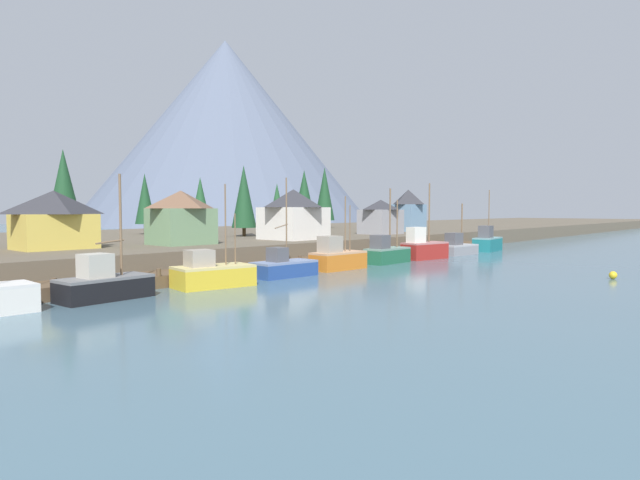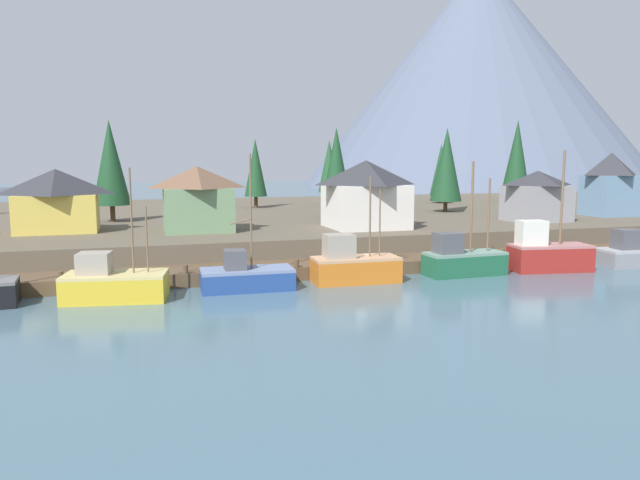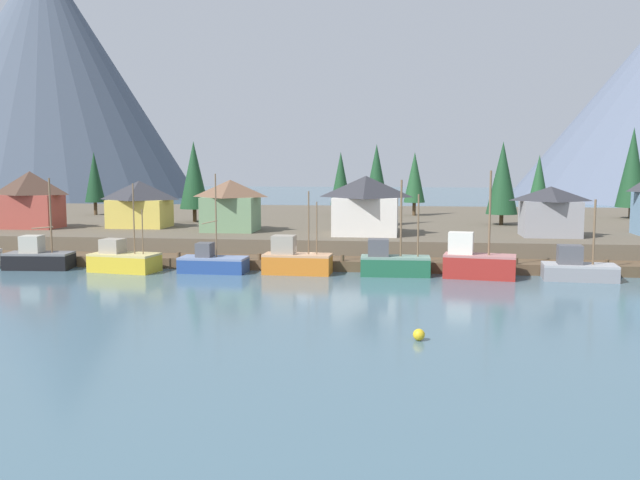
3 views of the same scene
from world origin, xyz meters
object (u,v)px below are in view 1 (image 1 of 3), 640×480
conifer_mid_right (304,197)px  conifer_back_left (200,199)px  fishing_boat_yellow (212,274)px  fishing_boat_teal (487,242)px  fishing_boat_grey (457,248)px  conifer_mid_left (325,194)px  house_white (293,214)px  house_green (181,217)px  conifer_near_right (244,197)px  house_yellow (54,219)px  conifer_far_left (277,203)px  fishing_boat_blue (283,267)px  channel_buoy (613,275)px  fishing_boat_green (387,253)px  fishing_boat_red (424,248)px  fishing_boat_black (104,284)px  house_grey (381,217)px  conifer_back_right (64,189)px  conifer_near_left (145,199)px  fishing_boat_orange (337,258)px

conifer_mid_right → conifer_back_left: size_ratio=1.12×
fishing_boat_yellow → fishing_boat_teal: fishing_boat_teal is taller
fishing_boat_grey → conifer_mid_left: conifer_mid_left is taller
house_white → conifer_back_left: 28.25m
house_green → conifer_near_right: bearing=28.8°
house_yellow → conifer_mid_right: conifer_mid_right is taller
conifer_near_right → conifer_far_left: 28.01m
house_white → conifer_back_left: size_ratio=0.78×
fishing_boat_blue → conifer_mid_right: conifer_mid_right is taller
channel_buoy → conifer_far_left: bearing=74.4°
fishing_boat_green → fishing_boat_red: (7.48, -0.42, 0.21)m
conifer_back_left → conifer_far_left: conifer_back_left is taller
fishing_boat_black → fishing_boat_red: size_ratio=0.92×
conifer_mid_left → conifer_back_left: bearing=177.1°
channel_buoy → conifer_near_right: bearing=95.8°
house_yellow → conifer_far_left: (50.34, 22.62, 2.12)m
conifer_back_left → channel_buoy: bearing=-90.1°
fishing_boat_blue → conifer_near_right: bearing=60.3°
house_grey → conifer_back_right: bearing=163.7°
conifer_far_left → house_grey: bearing=-97.4°
conifer_mid_right → conifer_back_right: 39.23m
fishing_boat_teal → conifer_back_left: 47.06m
conifer_near_right → conifer_back_right: 23.89m
fishing_boat_teal → conifer_mid_right: conifer_mid_right is taller
fishing_boat_teal → conifer_back_left: size_ratio=1.00×
fishing_boat_red → conifer_near_left: (-16.05, 39.39, 6.50)m
conifer_near_left → conifer_back_left: conifer_near_left is taller
fishing_boat_blue → conifer_mid_left: bearing=40.6°
house_grey → fishing_boat_teal: bearing=-54.3°
conifer_far_left → conifer_near_right: bearing=-142.7°
fishing_boat_green → house_yellow: size_ratio=1.24×
house_grey → fishing_boat_orange: bearing=-153.3°
house_white → conifer_far_left: conifer_far_left is taller
fishing_boat_red → channel_buoy: 23.70m
conifer_mid_left → conifer_back_left: size_ratio=1.36×
house_white → house_yellow: size_ratio=1.02×
fishing_boat_black → house_yellow: size_ratio=1.25×
conifer_near_left → channel_buoy: conifer_near_left is taller
fishing_boat_teal → house_green: (-44.25, 14.30, 4.13)m
conifer_mid_right → conifer_far_left: bearing=63.8°
house_yellow → conifer_mid_right: (43.50, 8.75, 2.97)m
house_white → house_green: 15.53m
fishing_boat_green → conifer_near_right: bearing=94.9°
house_green → house_yellow: house_green is taller
fishing_boat_yellow → channel_buoy: bearing=-29.9°
fishing_boat_black → fishing_boat_yellow: 8.83m
house_yellow → conifer_far_left: 55.22m
house_grey → house_yellow: 47.05m
fishing_boat_black → conifer_mid_left: (66.16, 38.54, 8.43)m
fishing_boat_blue → fishing_boat_grey: bearing=2.0°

